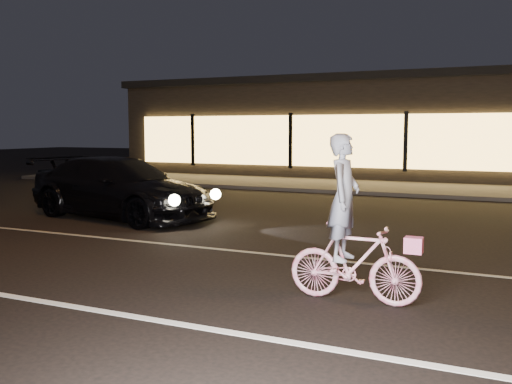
% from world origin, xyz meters
% --- Properties ---
extents(ground, '(90.00, 90.00, 0.00)m').
position_xyz_m(ground, '(0.00, 0.00, 0.00)').
color(ground, black).
rests_on(ground, ground).
extents(lane_stripe_near, '(60.00, 0.12, 0.01)m').
position_xyz_m(lane_stripe_near, '(0.00, -1.50, 0.00)').
color(lane_stripe_near, silver).
rests_on(lane_stripe_near, ground).
extents(lane_stripe_far, '(60.00, 0.10, 0.01)m').
position_xyz_m(lane_stripe_far, '(0.00, 2.00, 0.00)').
color(lane_stripe_far, gray).
rests_on(lane_stripe_far, ground).
extents(sidewalk, '(30.00, 4.00, 0.12)m').
position_xyz_m(sidewalk, '(0.00, 13.00, 0.06)').
color(sidewalk, '#383533').
rests_on(sidewalk, ground).
extents(storefront, '(25.40, 8.42, 4.20)m').
position_xyz_m(storefront, '(0.00, 18.97, 2.15)').
color(storefront, black).
rests_on(storefront, ground).
extents(cyclist, '(1.58, 0.54, 1.99)m').
position_xyz_m(cyclist, '(1.97, 0.03, 0.71)').
color(cyclist, '#D72A5E').
rests_on(cyclist, ground).
extents(sedan, '(5.11, 2.83, 1.40)m').
position_xyz_m(sedan, '(-4.58, 4.14, 0.70)').
color(sedan, black).
rests_on(sedan, ground).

